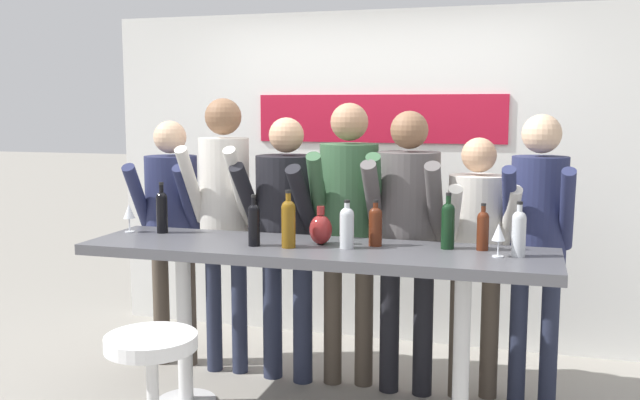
{
  "coord_description": "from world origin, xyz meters",
  "views": [
    {
      "loc": [
        1.13,
        -3.76,
        1.81
      ],
      "look_at": [
        0.0,
        0.1,
        1.27
      ],
      "focal_mm": 40.0,
      "sensor_mm": 36.0,
      "label": 1
    }
  ],
  "objects_px": {
    "person_right": "(477,239)",
    "wine_bottle_4": "(375,224)",
    "tasting_table": "(315,270)",
    "wine_bottle_0": "(288,221)",
    "wine_bottle_7": "(347,225)",
    "wine_glass_0": "(129,212)",
    "wine_bottle_2": "(162,210)",
    "person_center_right": "(408,222)",
    "wine_bottle_6": "(254,223)",
    "person_far_left": "(172,215)",
    "wine_bottle_1": "(448,223)",
    "person_far_right": "(538,226)",
    "person_left": "(224,202)",
    "bar_stool": "(152,381)",
    "wine_bottle_5": "(519,231)",
    "person_center_left": "(286,221)",
    "person_center": "(349,212)",
    "decorative_vase": "(321,229)",
    "wine_glass_1": "(499,233)",
    "wine_bottle_3": "(483,229)"
  },
  "relations": [
    {
      "from": "person_right",
      "to": "wine_bottle_4",
      "type": "distance_m",
      "value": 0.73
    },
    {
      "from": "tasting_table",
      "to": "wine_bottle_0",
      "type": "relative_size",
      "value": 8.24
    },
    {
      "from": "wine_bottle_7",
      "to": "wine_glass_0",
      "type": "bearing_deg",
      "value": 175.85
    },
    {
      "from": "wine_bottle_0",
      "to": "wine_bottle_2",
      "type": "height_order",
      "value": "wine_bottle_0"
    },
    {
      "from": "person_center_right",
      "to": "wine_bottle_6",
      "type": "xyz_separation_m",
      "value": [
        -0.77,
        -0.62,
        0.06
      ]
    },
    {
      "from": "wine_bottle_0",
      "to": "person_far_left",
      "type": "bearing_deg",
      "value": 148.21
    },
    {
      "from": "wine_bottle_1",
      "to": "wine_bottle_6",
      "type": "height_order",
      "value": "wine_bottle_1"
    },
    {
      "from": "person_far_right",
      "to": "wine_bottle_4",
      "type": "relative_size",
      "value": 6.75
    },
    {
      "from": "wine_bottle_6",
      "to": "person_center_right",
      "type": "bearing_deg",
      "value": 38.76
    },
    {
      "from": "person_left",
      "to": "person_right",
      "type": "bearing_deg",
      "value": -3.01
    },
    {
      "from": "bar_stool",
      "to": "person_far_right",
      "type": "bearing_deg",
      "value": 37.68
    },
    {
      "from": "wine_bottle_5",
      "to": "wine_glass_0",
      "type": "relative_size",
      "value": 1.65
    },
    {
      "from": "wine_bottle_7",
      "to": "wine_bottle_2",
      "type": "bearing_deg",
      "value": 173.37
    },
    {
      "from": "person_center_left",
      "to": "wine_bottle_7",
      "type": "xyz_separation_m",
      "value": [
        0.54,
        -0.53,
        0.08
      ]
    },
    {
      "from": "person_center_left",
      "to": "tasting_table",
      "type": "bearing_deg",
      "value": -50.5
    },
    {
      "from": "person_far_right",
      "to": "wine_bottle_4",
      "type": "xyz_separation_m",
      "value": [
        -0.88,
        -0.47,
        0.04
      ]
    },
    {
      "from": "wine_bottle_1",
      "to": "wine_bottle_2",
      "type": "relative_size",
      "value": 0.99
    },
    {
      "from": "tasting_table",
      "to": "person_center_left",
      "type": "bearing_deg",
      "value": 123.57
    },
    {
      "from": "bar_stool",
      "to": "person_far_left",
      "type": "distance_m",
      "value": 1.64
    },
    {
      "from": "wine_bottle_1",
      "to": "tasting_table",
      "type": "bearing_deg",
      "value": -168.75
    },
    {
      "from": "person_left",
      "to": "wine_bottle_6",
      "type": "relative_size",
      "value": 6.4
    },
    {
      "from": "wine_bottle_6",
      "to": "wine_glass_0",
      "type": "bearing_deg",
      "value": 168.29
    },
    {
      "from": "person_center",
      "to": "decorative_vase",
      "type": "bearing_deg",
      "value": -101.79
    },
    {
      "from": "wine_bottle_2",
      "to": "wine_bottle_7",
      "type": "relative_size",
      "value": 1.17
    },
    {
      "from": "tasting_table",
      "to": "person_far_right",
      "type": "height_order",
      "value": "person_far_right"
    },
    {
      "from": "tasting_table",
      "to": "person_center_left",
      "type": "relative_size",
      "value": 1.53
    },
    {
      "from": "person_center_left",
      "to": "wine_glass_1",
      "type": "distance_m",
      "value": 1.46
    },
    {
      "from": "person_far_left",
      "to": "person_center_right",
      "type": "bearing_deg",
      "value": -9.65
    },
    {
      "from": "person_center_left",
      "to": "wine_bottle_2",
      "type": "distance_m",
      "value": 0.79
    },
    {
      "from": "tasting_table",
      "to": "person_left",
      "type": "xyz_separation_m",
      "value": [
        -0.8,
        0.56,
        0.28
      ]
    },
    {
      "from": "person_left",
      "to": "person_center_left",
      "type": "distance_m",
      "value": 0.46
    },
    {
      "from": "bar_stool",
      "to": "wine_glass_1",
      "type": "relative_size",
      "value": 4.01
    },
    {
      "from": "person_left",
      "to": "person_right",
      "type": "height_order",
      "value": "person_left"
    },
    {
      "from": "person_left",
      "to": "wine_bottle_0",
      "type": "distance_m",
      "value": 0.92
    },
    {
      "from": "tasting_table",
      "to": "wine_glass_0",
      "type": "relative_size",
      "value": 15.03
    },
    {
      "from": "wine_bottle_0",
      "to": "wine_bottle_1",
      "type": "xyz_separation_m",
      "value": [
        0.85,
        0.22,
        -0.01
      ]
    },
    {
      "from": "tasting_table",
      "to": "person_far_right",
      "type": "xyz_separation_m",
      "value": [
        1.2,
        0.58,
        0.22
      ]
    },
    {
      "from": "person_left",
      "to": "wine_bottle_7",
      "type": "bearing_deg",
      "value": -33.55
    },
    {
      "from": "person_center_left",
      "to": "wine_glass_0",
      "type": "distance_m",
      "value": 0.99
    },
    {
      "from": "bar_stool",
      "to": "wine_bottle_0",
      "type": "distance_m",
      "value": 1.11
    },
    {
      "from": "person_right",
      "to": "wine_glass_0",
      "type": "bearing_deg",
      "value": -178.59
    },
    {
      "from": "person_far_left",
      "to": "person_center",
      "type": "bearing_deg",
      "value": -8.43
    },
    {
      "from": "person_far_left",
      "to": "wine_bottle_3",
      "type": "height_order",
      "value": "person_far_left"
    },
    {
      "from": "bar_stool",
      "to": "wine_bottle_2",
      "type": "distance_m",
      "value": 1.26
    },
    {
      "from": "wine_bottle_3",
      "to": "wine_glass_0",
      "type": "relative_size",
      "value": 1.46
    },
    {
      "from": "wine_bottle_1",
      "to": "wine_bottle_4",
      "type": "bearing_deg",
      "value": -175.43
    },
    {
      "from": "wine_bottle_0",
      "to": "wine_glass_1",
      "type": "relative_size",
      "value": 1.82
    },
    {
      "from": "decorative_vase",
      "to": "person_center_left",
      "type": "bearing_deg",
      "value": 128.16
    },
    {
      "from": "person_far_right",
      "to": "wine_bottle_6",
      "type": "height_order",
      "value": "person_far_right"
    },
    {
      "from": "wine_bottle_0",
      "to": "wine_bottle_1",
      "type": "relative_size",
      "value": 1.04
    }
  ]
}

